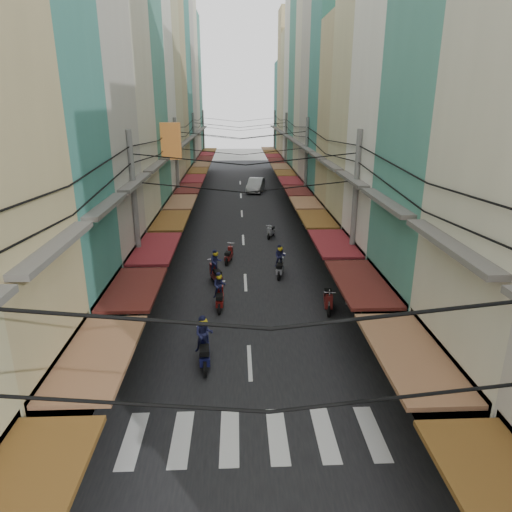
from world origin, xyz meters
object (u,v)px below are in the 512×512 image
object	(u,v)px
market_umbrella	(460,321)
traffic_sign	(406,347)
white_car	(256,192)
bicycle	(426,374)

from	to	relation	value
market_umbrella	traffic_sign	size ratio (longest dim) A/B	0.99
white_car	traffic_sign	bearing A→B (deg)	-74.06
white_car	bicycle	distance (m)	35.59
white_car	market_umbrella	size ratio (longest dim) A/B	1.90
white_car	traffic_sign	size ratio (longest dim) A/B	1.88
white_car	bicycle	world-z (taller)	white_car
white_car	traffic_sign	xyz separation A→B (m)	(3.22, -36.73, 1.97)
white_car	market_umbrella	xyz separation A→B (m)	(5.29, -35.87, 2.39)
bicycle	white_car	bearing A→B (deg)	-14.74
bicycle	market_umbrella	xyz separation A→B (m)	(0.59, -0.59, 2.39)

